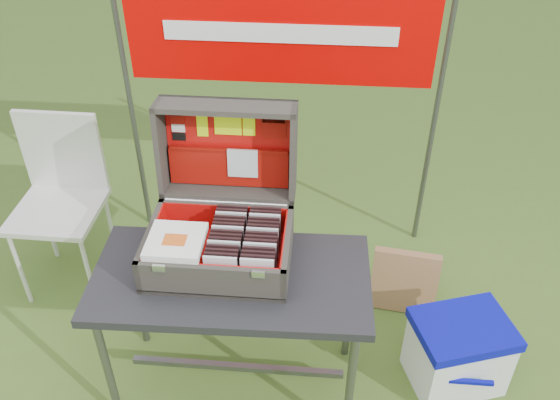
# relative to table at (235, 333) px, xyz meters

# --- Properties ---
(ground) EXTENTS (80.00, 80.00, 0.00)m
(ground) POSITION_rel_table_xyz_m (0.10, 0.08, -0.36)
(ground) COLOR #486A24
(ground) RESTS_ON ground
(table) EXTENTS (1.16, 0.60, 0.72)m
(table) POSITION_rel_table_xyz_m (0.00, 0.00, 0.00)
(table) COLOR #2B2B2F
(table) RESTS_ON ground
(table_top) EXTENTS (1.16, 0.60, 0.04)m
(table_top) POSITION_rel_table_xyz_m (0.00, 0.00, 0.34)
(table_top) COLOR #2B2B2F
(table_top) RESTS_ON ground
(table_leg_fl) EXTENTS (0.04, 0.04, 0.68)m
(table_leg_fl) POSITION_rel_table_xyz_m (-0.51, -0.23, -0.02)
(table_leg_fl) COLOR #59595B
(table_leg_fl) RESTS_ON ground
(table_leg_fr) EXTENTS (0.04, 0.04, 0.68)m
(table_leg_fr) POSITION_rel_table_xyz_m (0.51, -0.23, -0.02)
(table_leg_fr) COLOR #59595B
(table_leg_fr) RESTS_ON ground
(table_leg_bl) EXTENTS (0.04, 0.04, 0.68)m
(table_leg_bl) POSITION_rel_table_xyz_m (-0.51, 0.23, -0.02)
(table_leg_bl) COLOR #59595B
(table_leg_bl) RESTS_ON ground
(table_leg_br) EXTENTS (0.04, 0.04, 0.68)m
(table_leg_br) POSITION_rel_table_xyz_m (0.51, 0.23, -0.02)
(table_leg_br) COLOR #59595B
(table_leg_br) RESTS_ON ground
(table_brace) EXTENTS (1.00, 0.03, 0.03)m
(table_brace) POSITION_rel_table_xyz_m (0.00, 0.00, -0.24)
(table_brace) COLOR #59595B
(table_brace) RESTS_ON ground
(suitcase) EXTENTS (0.59, 0.58, 0.57)m
(suitcase) POSITION_rel_table_xyz_m (-0.06, 0.13, 0.64)
(suitcase) COLOR #4C473E
(suitcase) RESTS_ON table
(suitcase_base_bottom) EXTENTS (0.59, 0.42, 0.02)m
(suitcase_base_bottom) POSITION_rel_table_xyz_m (-0.06, 0.07, 0.37)
(suitcase_base_bottom) COLOR #4C473E
(suitcase_base_bottom) RESTS_ON table_top
(suitcase_base_wall_front) EXTENTS (0.59, 0.02, 0.16)m
(suitcase_base_wall_front) POSITION_rel_table_xyz_m (-0.06, -0.13, 0.44)
(suitcase_base_wall_front) COLOR #4C473E
(suitcase_base_wall_front) RESTS_ON table_top
(suitcase_base_wall_back) EXTENTS (0.59, 0.02, 0.16)m
(suitcase_base_wall_back) POSITION_rel_table_xyz_m (-0.06, 0.27, 0.44)
(suitcase_base_wall_back) COLOR #4C473E
(suitcase_base_wall_back) RESTS_ON table_top
(suitcase_base_wall_left) EXTENTS (0.02, 0.42, 0.16)m
(suitcase_base_wall_left) POSITION_rel_table_xyz_m (-0.34, 0.07, 0.44)
(suitcase_base_wall_left) COLOR #4C473E
(suitcase_base_wall_left) RESTS_ON table_top
(suitcase_base_wall_right) EXTENTS (0.02, 0.42, 0.16)m
(suitcase_base_wall_right) POSITION_rel_table_xyz_m (0.23, 0.07, 0.44)
(suitcase_base_wall_right) COLOR #4C473E
(suitcase_base_wall_right) RESTS_ON table_top
(suitcase_liner_floor) EXTENTS (0.54, 0.38, 0.01)m
(suitcase_liner_floor) POSITION_rel_table_xyz_m (-0.06, 0.07, 0.38)
(suitcase_liner_floor) COLOR red
(suitcase_liner_floor) RESTS_ON suitcase_base_bottom
(suitcase_latch_left) EXTENTS (0.05, 0.01, 0.03)m
(suitcase_latch_left) POSITION_rel_table_xyz_m (-0.25, -0.14, 0.51)
(suitcase_latch_left) COLOR silver
(suitcase_latch_left) RESTS_ON suitcase_base_wall_front
(suitcase_latch_right) EXTENTS (0.05, 0.01, 0.03)m
(suitcase_latch_right) POSITION_rel_table_xyz_m (0.13, -0.14, 0.51)
(suitcase_latch_right) COLOR silver
(suitcase_latch_right) RESTS_ON suitcase_base_wall_front
(suitcase_hinge) EXTENTS (0.53, 0.02, 0.02)m
(suitcase_hinge) POSITION_rel_table_xyz_m (-0.06, 0.28, 0.52)
(suitcase_hinge) COLOR silver
(suitcase_hinge) RESTS_ON suitcase_base_wall_back
(suitcase_lid_back) EXTENTS (0.59, 0.06, 0.42)m
(suitcase_lid_back) POSITION_rel_table_xyz_m (-0.06, 0.45, 0.71)
(suitcase_lid_back) COLOR #4C473E
(suitcase_lid_back) RESTS_ON suitcase_base_wall_back
(suitcase_lid_rim_far) EXTENTS (0.59, 0.16, 0.04)m
(suitcase_lid_rim_far) POSITION_rel_table_xyz_m (-0.06, 0.40, 0.92)
(suitcase_lid_rim_far) COLOR #4C473E
(suitcase_lid_rim_far) RESTS_ON suitcase_lid_back
(suitcase_lid_rim_near) EXTENTS (0.59, 0.16, 0.04)m
(suitcase_lid_rim_near) POSITION_rel_table_xyz_m (-0.06, 0.36, 0.52)
(suitcase_lid_rim_near) COLOR #4C473E
(suitcase_lid_rim_near) RESTS_ON suitcase_lid_back
(suitcase_lid_rim_left) EXTENTS (0.02, 0.20, 0.44)m
(suitcase_lid_rim_left) POSITION_rel_table_xyz_m (-0.34, 0.38, 0.72)
(suitcase_lid_rim_left) COLOR #4C473E
(suitcase_lid_rim_left) RESTS_ON suitcase_lid_back
(suitcase_lid_rim_right) EXTENTS (0.02, 0.20, 0.44)m
(suitcase_lid_rim_right) POSITION_rel_table_xyz_m (0.23, 0.38, 0.72)
(suitcase_lid_rim_right) COLOR #4C473E
(suitcase_lid_rim_right) RESTS_ON suitcase_lid_back
(suitcase_lid_liner) EXTENTS (0.54, 0.04, 0.37)m
(suitcase_lid_liner) POSITION_rel_table_xyz_m (-0.06, 0.43, 0.71)
(suitcase_lid_liner) COLOR red
(suitcase_lid_liner) RESTS_ON suitcase_lid_back
(suitcase_liner_wall_front) EXTENTS (0.54, 0.01, 0.14)m
(suitcase_liner_wall_front) POSITION_rel_table_xyz_m (-0.06, -0.11, 0.45)
(suitcase_liner_wall_front) COLOR red
(suitcase_liner_wall_front) RESTS_ON suitcase_base_bottom
(suitcase_liner_wall_back) EXTENTS (0.54, 0.01, 0.14)m
(suitcase_liner_wall_back) POSITION_rel_table_xyz_m (-0.06, 0.26, 0.45)
(suitcase_liner_wall_back) COLOR red
(suitcase_liner_wall_back) RESTS_ON suitcase_base_bottom
(suitcase_liner_wall_left) EXTENTS (0.01, 0.38, 0.14)m
(suitcase_liner_wall_left) POSITION_rel_table_xyz_m (-0.33, 0.07, 0.45)
(suitcase_liner_wall_left) COLOR red
(suitcase_liner_wall_left) RESTS_ON suitcase_base_bottom
(suitcase_liner_wall_right) EXTENTS (0.01, 0.38, 0.14)m
(suitcase_liner_wall_right) POSITION_rel_table_xyz_m (0.21, 0.07, 0.45)
(suitcase_liner_wall_right) COLOR red
(suitcase_liner_wall_right) RESTS_ON suitcase_base_bottom
(suitcase_lid_pocket) EXTENTS (0.52, 0.05, 0.17)m
(suitcase_lid_pocket) POSITION_rel_table_xyz_m (-0.06, 0.41, 0.62)
(suitcase_lid_pocket) COLOR maroon
(suitcase_lid_pocket) RESTS_ON suitcase_lid_liner
(suitcase_pocket_edge) EXTENTS (0.51, 0.02, 0.02)m
(suitcase_pocket_edge) POSITION_rel_table_xyz_m (-0.06, 0.41, 0.70)
(suitcase_pocket_edge) COLOR maroon
(suitcase_pocket_edge) RESTS_ON suitcase_lid_pocket
(suitcase_pocket_cd) EXTENTS (0.13, 0.02, 0.13)m
(suitcase_pocket_cd) POSITION_rel_table_xyz_m (0.01, 0.39, 0.65)
(suitcase_pocket_cd) COLOR silver
(suitcase_pocket_cd) RESTS_ON suitcase_lid_pocket
(lid_sticker_cc_a) EXTENTS (0.06, 0.01, 0.04)m
(lid_sticker_cc_a) POSITION_rel_table_xyz_m (-0.27, 0.44, 0.87)
(lid_sticker_cc_a) COLOR #1933B2
(lid_sticker_cc_a) RESTS_ON suitcase_lid_liner
(lid_sticker_cc_b) EXTENTS (0.06, 0.01, 0.04)m
(lid_sticker_cc_b) POSITION_rel_table_xyz_m (-0.27, 0.44, 0.83)
(lid_sticker_cc_b) COLOR #9D0E07
(lid_sticker_cc_b) RESTS_ON suitcase_lid_liner
(lid_sticker_cc_c) EXTENTS (0.06, 0.01, 0.04)m
(lid_sticker_cc_c) POSITION_rel_table_xyz_m (-0.27, 0.43, 0.79)
(lid_sticker_cc_c) COLOR white
(lid_sticker_cc_c) RESTS_ON suitcase_lid_liner
(lid_sticker_cc_d) EXTENTS (0.06, 0.01, 0.04)m
(lid_sticker_cc_d) POSITION_rel_table_xyz_m (-0.27, 0.43, 0.75)
(lid_sticker_cc_d) COLOR black
(lid_sticker_cc_d) RESTS_ON suitcase_lid_liner
(lid_card_neon_tall) EXTENTS (0.05, 0.01, 0.12)m
(lid_card_neon_tall) POSITION_rel_table_xyz_m (-0.17, 0.44, 0.81)
(lid_card_neon_tall) COLOR #D4FD0C
(lid_card_neon_tall) RESTS_ON suitcase_lid_liner
(lid_card_neon_main) EXTENTS (0.12, 0.01, 0.09)m
(lid_card_neon_main) POSITION_rel_table_xyz_m (-0.06, 0.44, 0.81)
(lid_card_neon_main) COLOR #D4FD0C
(lid_card_neon_main) RESTS_ON suitcase_lid_liner
(lid_card_neon_small) EXTENTS (0.05, 0.01, 0.09)m
(lid_card_neon_small) POSITION_rel_table_xyz_m (0.03, 0.44, 0.81)
(lid_card_neon_small) COLOR #D4FD0C
(lid_card_neon_small) RESTS_ON suitcase_lid_liner
(lid_sticker_band) EXTENTS (0.11, 0.01, 0.11)m
(lid_sticker_band) POSITION_rel_table_xyz_m (0.14, 0.44, 0.81)
(lid_sticker_band) COLOR #9D0E07
(lid_sticker_band) RESTS_ON suitcase_lid_liner
(lid_sticker_band_bar) EXTENTS (0.10, 0.01, 0.02)m
(lid_sticker_band_bar) POSITION_rel_table_xyz_m (0.14, 0.44, 0.84)
(lid_sticker_band_bar) COLOR black
(lid_sticker_band_bar) RESTS_ON suitcase_lid_liner
(cd_left_0) EXTENTS (0.13, 0.01, 0.15)m
(cd_left_0) POSITION_rel_table_xyz_m (-0.02, -0.09, 0.46)
(cd_left_0) COLOR silver
(cd_left_0) RESTS_ON suitcase_liner_floor
(cd_left_1) EXTENTS (0.13, 0.01, 0.15)m
(cd_left_1) POSITION_rel_table_xyz_m (-0.02, -0.07, 0.46)
(cd_left_1) COLOR black
(cd_left_1) RESTS_ON suitcase_liner_floor
(cd_left_2) EXTENTS (0.13, 0.01, 0.15)m
(cd_left_2) POSITION_rel_table_xyz_m (-0.02, -0.05, 0.46)
(cd_left_2) COLOR black
(cd_left_2) RESTS_ON suitcase_liner_floor
(cd_left_3) EXTENTS (0.13, 0.01, 0.15)m
(cd_left_3) POSITION_rel_table_xyz_m (-0.02, -0.02, 0.46)
(cd_left_3) COLOR black
(cd_left_3) RESTS_ON suitcase_liner_floor
(cd_left_4) EXTENTS (0.13, 0.01, 0.15)m
(cd_left_4) POSITION_rel_table_xyz_m (-0.02, 0.00, 0.46)
(cd_left_4) COLOR silver
(cd_left_4) RESTS_ON suitcase_liner_floor
(cd_left_5) EXTENTS (0.13, 0.01, 0.15)m
(cd_left_5) POSITION_rel_table_xyz_m (-0.02, 0.02, 0.46)
(cd_left_5) COLOR black
(cd_left_5) RESTS_ON suitcase_liner_floor
(cd_left_6) EXTENTS (0.13, 0.01, 0.15)m
(cd_left_6) POSITION_rel_table_xyz_m (-0.02, 0.05, 0.46)
(cd_left_6) COLOR black
(cd_left_6) RESTS_ON suitcase_liner_floor
(cd_left_7) EXTENTS (0.13, 0.01, 0.15)m
(cd_left_7) POSITION_rel_table_xyz_m (-0.02, 0.07, 0.46)
(cd_left_7) COLOR black
(cd_left_7) RESTS_ON suitcase_liner_floor
(cd_left_8) EXTENTS (0.13, 0.01, 0.15)m
(cd_left_8) POSITION_rel_table_xyz_m (-0.02, 0.09, 0.46)
(cd_left_8) COLOR silver
(cd_left_8) RESTS_ON suitcase_liner_floor
(cd_left_9) EXTENTS (0.13, 0.01, 0.15)m
(cd_left_9) POSITION_rel_table_xyz_m (-0.02, 0.12, 0.46)
(cd_left_9) COLOR black
(cd_left_9) RESTS_ON suitcase_liner_floor
(cd_left_10) EXTENTS (0.13, 0.01, 0.15)m
(cd_left_10) POSITION_rel_table_xyz_m (-0.02, 0.14, 0.46)
(cd_left_10) COLOR black
(cd_left_10) RESTS_ON suitcase_liner_floor
(cd_left_11) EXTENTS (0.13, 0.01, 0.15)m
(cd_left_11) POSITION_rel_table_xyz_m (-0.02, 0.16, 0.46)
(cd_left_11) COLOR black
(cd_left_11) RESTS_ON suitcase_liner_floor
(cd_left_12) EXTENTS (0.13, 0.01, 0.15)m
(cd_left_12) POSITION_rel_table_xyz_m (-0.02, 0.19, 0.46)
(cd_left_12) COLOR silver
(cd_left_12) RESTS_ON suitcase_liner_floor
(cd_left_13) EXTENTS (0.13, 0.01, 0.15)m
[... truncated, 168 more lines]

